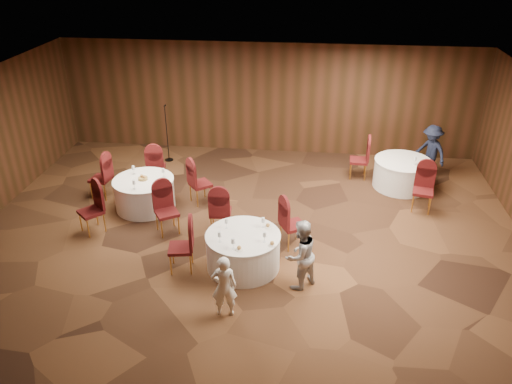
# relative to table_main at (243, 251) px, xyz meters

# --- Properties ---
(ground) EXTENTS (12.00, 12.00, 0.00)m
(ground) POSITION_rel_table_main_xyz_m (-0.07, 0.91, -0.38)
(ground) COLOR black
(ground) RESTS_ON ground
(room_shell) EXTENTS (12.00, 12.00, 12.00)m
(room_shell) POSITION_rel_table_main_xyz_m (-0.07, 0.91, 1.59)
(room_shell) COLOR silver
(room_shell) RESTS_ON ground
(table_main) EXTENTS (1.46, 1.46, 0.74)m
(table_main) POSITION_rel_table_main_xyz_m (0.00, 0.00, 0.00)
(table_main) COLOR white
(table_main) RESTS_ON ground
(table_left) EXTENTS (1.43, 1.43, 0.74)m
(table_left) POSITION_rel_table_main_xyz_m (-2.66, 2.10, 0.00)
(table_left) COLOR white
(table_left) RESTS_ON ground
(table_right) EXTENTS (1.44, 1.44, 0.74)m
(table_right) POSITION_rel_table_main_xyz_m (3.59, 3.91, 0.00)
(table_right) COLOR white
(table_right) RESTS_ON ground
(chairs_main) EXTENTS (2.78, 2.03, 1.00)m
(chairs_main) POSITION_rel_table_main_xyz_m (-0.31, 0.63, 0.12)
(chairs_main) COLOR #3E0C0D
(chairs_main) RESTS_ON ground
(chairs_left) EXTENTS (3.17, 3.07, 1.00)m
(chairs_left) POSITION_rel_table_main_xyz_m (-2.67, 2.06, 0.12)
(chairs_left) COLOR #3E0C0D
(chairs_left) RESTS_ON ground
(chairs_right) EXTENTS (1.97, 2.20, 1.00)m
(chairs_right) POSITION_rel_table_main_xyz_m (3.20, 3.53, 0.12)
(chairs_right) COLOR #3E0C0D
(chairs_right) RESTS_ON ground
(tabletop_main) EXTENTS (1.10, 0.99, 0.22)m
(tabletop_main) POSITION_rel_table_main_xyz_m (0.14, -0.11, 0.47)
(tabletop_main) COLOR silver
(tabletop_main) RESTS_ON table_main
(tabletop_left) EXTENTS (0.82, 0.81, 0.22)m
(tabletop_left) POSITION_rel_table_main_xyz_m (-2.65, 2.10, 0.45)
(tabletop_left) COLOR silver
(tabletop_left) RESTS_ON table_left
(tabletop_right) EXTENTS (0.08, 0.08, 0.22)m
(tabletop_right) POSITION_rel_table_main_xyz_m (3.82, 3.69, 0.52)
(tabletop_right) COLOR silver
(tabletop_right) RESTS_ON table_right
(mic_stand) EXTENTS (0.24, 0.24, 1.65)m
(mic_stand) POSITION_rel_table_main_xyz_m (-2.84, 4.85, 0.11)
(mic_stand) COLOR black
(mic_stand) RESTS_ON ground
(woman_a) EXTENTS (0.48, 0.35, 1.20)m
(woman_a) POSITION_rel_table_main_xyz_m (-0.13, -1.41, 0.23)
(woman_a) COLOR white
(woman_a) RESTS_ON ground
(woman_b) EXTENTS (0.85, 0.85, 1.39)m
(woman_b) POSITION_rel_table_main_xyz_m (1.12, -0.47, 0.32)
(woman_b) COLOR #B3B4B8
(woman_b) RESTS_ON ground
(man_c) EXTENTS (1.01, 1.06, 1.44)m
(man_c) POSITION_rel_table_main_xyz_m (4.40, 4.65, 0.34)
(man_c) COLOR black
(man_c) RESTS_ON ground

